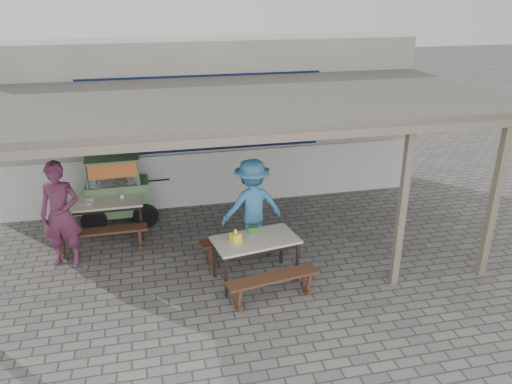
{
  "coord_description": "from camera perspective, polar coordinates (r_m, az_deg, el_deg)",
  "views": [
    {
      "loc": [
        -1.42,
        -7.25,
        4.52
      ],
      "look_at": [
        0.44,
        0.9,
        1.06
      ],
      "focal_mm": 35.0,
      "sensor_mm": 36.0,
      "label": 1
    }
  ],
  "objects": [
    {
      "name": "patron_street_side",
      "position": [
        9.1,
        -21.42,
        -2.37
      ],
      "size": [
        0.75,
        0.57,
        1.86
      ],
      "primitive_type": "imported",
      "rotation": [
        0.0,
        0.0,
        -0.19
      ],
      "color": "#632A47",
      "rests_on": "ground"
    },
    {
      "name": "bench_right_wall",
      "position": [
        8.83,
        -1.77,
        -5.78
      ],
      "size": [
        1.47,
        0.51,
        0.45
      ],
      "rotation": [
        0.0,
        0.0,
        0.16
      ],
      "color": "brown",
      "rests_on": "ground"
    },
    {
      "name": "patron_right_table",
      "position": [
        8.96,
        -0.45,
        -1.56
      ],
      "size": [
        1.19,
        0.77,
        1.74
      ],
      "primitive_type": "imported",
      "rotation": [
        0.0,
        0.0,
        3.26
      ],
      "color": "#3F89BE",
      "rests_on": "ground"
    },
    {
      "name": "bench_left_wall",
      "position": [
        10.57,
        -16.97,
        -1.8
      ],
      "size": [
        1.67,
        0.29,
        0.45
      ],
      "rotation": [
        0.0,
        0.0,
        0.01
      ],
      "color": "brown",
      "rests_on": "ground"
    },
    {
      "name": "condiment_bowl",
      "position": [
        9.83,
        -18.55,
        -1.11
      ],
      "size": [
        0.23,
        0.23,
        0.05
      ],
      "primitive_type": "imported",
      "rotation": [
        0.0,
        0.0,
        -0.06
      ],
      "color": "white",
      "rests_on": "table_left"
    },
    {
      "name": "condiment_jar",
      "position": [
        9.89,
        -15.06,
        -0.46
      ],
      "size": [
        0.07,
        0.07,
        0.08
      ],
      "primitive_type": "cylinder",
      "color": "white",
      "rests_on": "table_left"
    },
    {
      "name": "patron_wall_side",
      "position": [
        10.65,
        -15.67,
        1.44
      ],
      "size": [
        1.0,
        0.9,
        1.69
      ],
      "primitive_type": "imported",
      "rotation": [
        0.0,
        0.0,
        3.53
      ],
      "color": "brown",
      "rests_on": "ground"
    },
    {
      "name": "tissue_box",
      "position": [
        7.96,
        -2.35,
        -5.19
      ],
      "size": [
        0.19,
        0.19,
        0.15
      ],
      "primitive_type": "cube",
      "rotation": [
        0.0,
        0.0,
        0.34
      ],
      "color": "yellow",
      "rests_on": "table_right"
    },
    {
      "name": "warung_roof",
      "position": [
        8.47,
        -2.84,
        10.17
      ],
      "size": [
        9.0,
        4.21,
        2.81
      ],
      "color": "#635C55",
      "rests_on": "ground"
    },
    {
      "name": "bench_right_street",
      "position": [
        7.72,
        1.93,
        -10.33
      ],
      "size": [
        1.47,
        0.51,
        0.45
      ],
      "rotation": [
        0.0,
        0.0,
        0.16
      ],
      "color": "brown",
      "rests_on": "ground"
    },
    {
      "name": "bench_left_street",
      "position": [
        9.47,
        -17.3,
        -4.76
      ],
      "size": [
        1.67,
        0.29,
        0.45
      ],
      "rotation": [
        0.0,
        0.0,
        0.01
      ],
      "color": "brown",
      "rests_on": "ground"
    },
    {
      "name": "back_wall",
      "position": [
        11.27,
        -5.28,
        8.03
      ],
      "size": [
        9.0,
        1.28,
        3.5
      ],
      "color": "#B5B0A2",
      "rests_on": "ground"
    },
    {
      "name": "donation_box",
      "position": [
        8.23,
        -0.34,
        -4.34
      ],
      "size": [
        0.18,
        0.13,
        0.11
      ],
      "primitive_type": "cube",
      "rotation": [
        0.0,
        0.0,
        -0.12
      ],
      "color": "#2F6B30",
      "rests_on": "table_right"
    },
    {
      "name": "table_left",
      "position": [
        9.89,
        -17.34,
        -1.48
      ],
      "size": [
        1.57,
        0.68,
        0.75
      ],
      "rotation": [
        0.0,
        0.0,
        0.01
      ],
      "color": "beige",
      "rests_on": "ground"
    },
    {
      "name": "table_right",
      "position": [
        8.1,
        -0.06,
        -5.86
      ],
      "size": [
        1.45,
        0.94,
        0.75
      ],
      "rotation": [
        0.0,
        0.0,
        0.16
      ],
      "color": "beige",
      "rests_on": "ground"
    },
    {
      "name": "ground",
      "position": [
        8.66,
        -1.53,
        -8.96
      ],
      "size": [
        60.0,
        60.0,
        0.0
      ],
      "primitive_type": "plane",
      "color": "slate",
      "rests_on": "ground"
    },
    {
      "name": "vendor_cart",
      "position": [
        10.35,
        -15.64,
        0.41
      ],
      "size": [
        1.78,
        0.72,
        1.42
      ],
      "rotation": [
        0.0,
        0.0,
        0.03
      ],
      "color": "#6A9865",
      "rests_on": "ground"
    }
  ]
}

